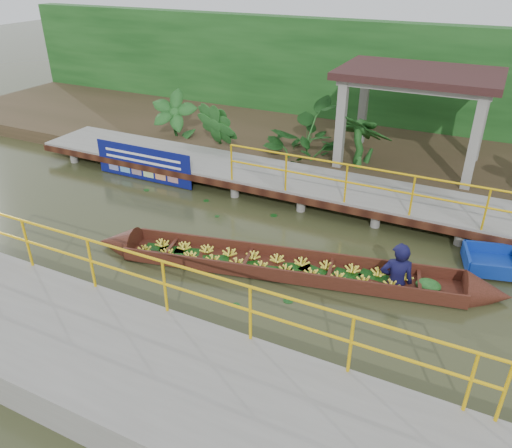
% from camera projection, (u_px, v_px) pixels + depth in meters
% --- Properties ---
extents(ground, '(80.00, 80.00, 0.00)m').
position_uv_depth(ground, '(218.00, 249.00, 11.58)').
color(ground, '#303219').
rests_on(ground, ground).
extents(land_strip, '(30.00, 8.00, 0.45)m').
position_uv_depth(land_strip, '(325.00, 143.00, 17.39)').
color(land_strip, '#322B19').
rests_on(land_strip, ground).
extents(far_dock, '(16.00, 2.06, 1.66)m').
position_uv_depth(far_dock, '(279.00, 178.00, 14.05)').
color(far_dock, gray).
rests_on(far_dock, ground).
extents(near_dock, '(18.00, 2.40, 1.73)m').
position_uv_depth(near_dock, '(137.00, 373.00, 7.74)').
color(near_dock, gray).
rests_on(near_dock, ground).
extents(pavilion, '(4.40, 3.00, 3.00)m').
position_uv_depth(pavilion, '(418.00, 84.00, 14.04)').
color(pavilion, gray).
rests_on(pavilion, ground).
extents(foliage_backdrop, '(30.00, 0.80, 4.00)m').
position_uv_depth(foliage_backdrop, '(351.00, 78.00, 18.52)').
color(foliage_backdrop, '#143F14').
rests_on(foliage_backdrop, ground).
extents(vendor_boat, '(8.93, 2.71, 2.29)m').
position_uv_depth(vendor_boat, '(310.00, 263.00, 10.51)').
color(vendor_boat, '#32170D').
rests_on(vendor_boat, ground).
extents(blue_banner, '(3.35, 0.04, 1.05)m').
position_uv_depth(blue_banner, '(143.00, 163.00, 14.81)').
color(blue_banner, navy).
rests_on(blue_banner, ground).
extents(tropical_plants, '(14.08, 1.08, 1.35)m').
position_uv_depth(tropical_plants, '(351.00, 144.00, 14.64)').
color(tropical_plants, '#143F14').
rests_on(tropical_plants, ground).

